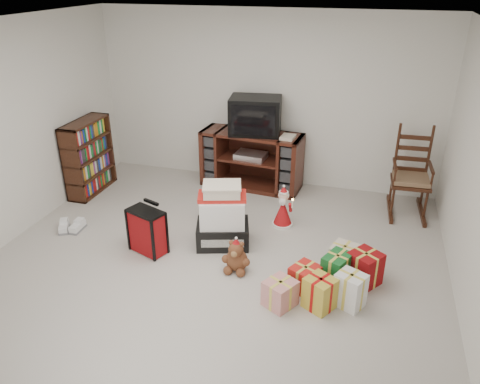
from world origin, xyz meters
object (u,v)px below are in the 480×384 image
mrs_claus_figurine (209,207)px  red_suitcase (147,231)px  crt_television (255,116)px  gift_cluster (326,279)px  teddy_bear (237,258)px  rocking_chair (410,182)px  bookshelf (89,158)px  gift_pile (223,219)px  santa_figurine (283,210)px  sneaker_pair (71,227)px  tv_stand (251,160)px

mrs_claus_figurine → red_suitcase: bearing=-116.8°
crt_television → gift_cluster: bearing=-67.2°
gift_cluster → crt_television: crt_television is taller
teddy_bear → rocking_chair: bearing=47.7°
rocking_chair → bookshelf: bearing=-174.8°
gift_pile → mrs_claus_figurine: bearing=108.9°
rocking_chair → red_suitcase: bearing=-149.4°
bookshelf → santa_figurine: size_ratio=1.93×
teddy_bear → sneaker_pair: size_ratio=1.07×
gift_pile → santa_figurine: gift_pile is taller
teddy_bear → crt_television: 2.37m
mrs_claus_figurine → gift_cluster: mrs_claus_figurine is taller
rocking_chair → red_suitcase: size_ratio=1.94×
crt_television → tv_stand: bearing=167.4°
santa_figurine → crt_television: bearing=121.6°
rocking_chair → mrs_claus_figurine: size_ratio=2.12×
bookshelf → santa_figurine: bookshelf is taller
rocking_chair → santa_figurine: rocking_chair is taller
rocking_chair → santa_figurine: (-1.52, -0.87, -0.20)m
sneaker_pair → gift_pile: bearing=-11.2°
red_suitcase → crt_television: size_ratio=0.81×
santa_figurine → mrs_claus_figurine: size_ratio=0.96×
rocking_chair → sneaker_pair: 4.41m
red_suitcase → teddy_bear: bearing=16.9°
tv_stand → teddy_bear: bearing=-74.0°
gift_pile → santa_figurine: (0.59, 0.63, -0.12)m
teddy_bear → crt_television: (-0.36, 2.15, 0.93)m
red_suitcase → rocking_chair: bearing=54.1°
sneaker_pair → crt_television: crt_television is taller
tv_stand → sneaker_pair: size_ratio=4.44×
teddy_bear → crt_television: size_ratio=0.47×
rocking_chair → sneaker_pair: (-4.03, -1.74, -0.37)m
bookshelf → mrs_claus_figurine: 2.03m
tv_stand → teddy_bear: 2.21m
tv_stand → santa_figurine: 1.27m
santa_figurine → crt_television: crt_television is taller
red_suitcase → teddy_bear: 1.09m
bookshelf → rocking_chair: 4.45m
sneaker_pair → teddy_bear: bearing=-24.2°
rocking_chair → gift_pile: bearing=-147.4°
santa_figurine → mrs_claus_figurine: bearing=-169.4°
crt_television → rocking_chair: bearing=-12.6°
red_suitcase → crt_television: (0.72, 2.08, 0.82)m
teddy_bear → santa_figurine: (0.28, 1.10, 0.05)m
bookshelf → santa_figurine: (2.89, -0.24, -0.30)m
gift_pile → rocking_chair: bearing=18.4°
bookshelf → teddy_bear: (2.61, -1.35, -0.35)m
teddy_bear → mrs_claus_figurine: mrs_claus_figurine is taller
sneaker_pair → crt_television: 2.87m
red_suitcase → mrs_claus_figurine: 0.97m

